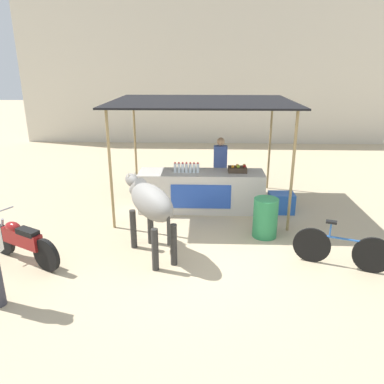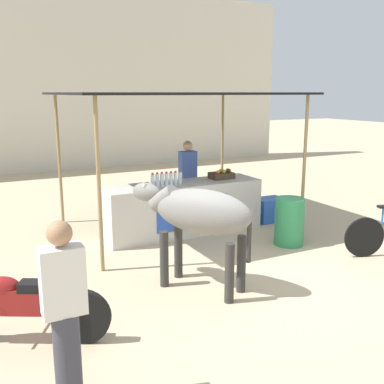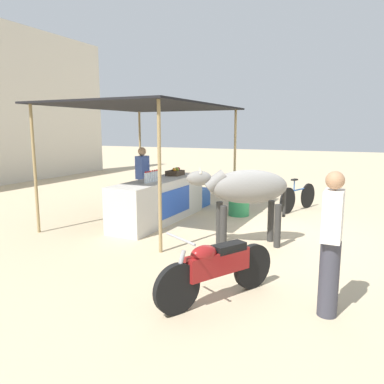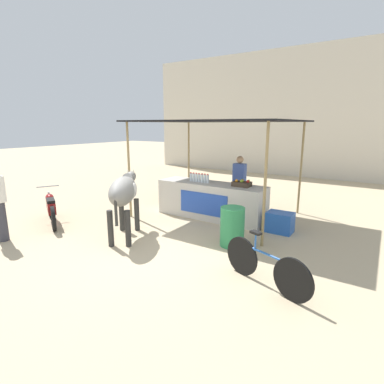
# 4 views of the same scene
# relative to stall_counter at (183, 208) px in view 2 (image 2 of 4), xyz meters

# --- Properties ---
(ground_plane) EXTENTS (60.00, 60.00, 0.00)m
(ground_plane) POSITION_rel_stall_counter_xyz_m (0.00, -2.20, -0.48)
(ground_plane) COLOR tan
(building_wall_far) EXTENTS (16.00, 0.50, 6.02)m
(building_wall_far) POSITION_rel_stall_counter_xyz_m (0.00, 8.34, 2.53)
(building_wall_far) COLOR beige
(building_wall_far) RESTS_ON ground
(stall_counter) EXTENTS (3.00, 0.82, 0.96)m
(stall_counter) POSITION_rel_stall_counter_xyz_m (0.00, 0.00, 0.00)
(stall_counter) COLOR beige
(stall_counter) RESTS_ON ground
(stall_awning) EXTENTS (4.20, 3.20, 2.60)m
(stall_awning) POSITION_rel_stall_counter_xyz_m (0.00, 0.30, 2.02)
(stall_awning) COLOR black
(stall_awning) RESTS_ON ground
(water_bottle_row) EXTENTS (0.61, 0.07, 0.25)m
(water_bottle_row) POSITION_rel_stall_counter_xyz_m (-0.35, -0.05, 0.59)
(water_bottle_row) COLOR silver
(water_bottle_row) RESTS_ON stall_counter
(fruit_crate) EXTENTS (0.44, 0.32, 0.18)m
(fruit_crate) POSITION_rel_stall_counter_xyz_m (0.87, 0.05, 0.55)
(fruit_crate) COLOR #3F3326
(fruit_crate) RESTS_ON stall_counter
(vendor_behind_counter) EXTENTS (0.34, 0.22, 1.65)m
(vendor_behind_counter) POSITION_rel_stall_counter_xyz_m (0.48, 0.75, 0.37)
(vendor_behind_counter) COLOR #383842
(vendor_behind_counter) RESTS_ON ground
(cooler_box) EXTENTS (0.60, 0.44, 0.48)m
(cooler_box) POSITION_rel_stall_counter_xyz_m (1.94, -0.10, -0.24)
(cooler_box) COLOR blue
(cooler_box) RESTS_ON ground
(water_barrel) EXTENTS (0.50, 0.50, 0.83)m
(water_barrel) POSITION_rel_stall_counter_xyz_m (1.35, -1.45, -0.07)
(water_barrel) COLOR #2D8C51
(water_barrel) RESTS_ON ground
(cow) EXTENTS (1.29, 1.73, 1.44)m
(cow) POSITION_rel_stall_counter_xyz_m (-0.90, -2.31, 0.55)
(cow) COLOR gray
(cow) RESTS_ON ground
(motorcycle_parked) EXTENTS (1.62, 0.97, 0.90)m
(motorcycle_parked) POSITION_rel_stall_counter_xyz_m (-3.17, -2.68, -0.05)
(motorcycle_parked) COLOR black
(motorcycle_parked) RESTS_ON ground
(passerby_on_street) EXTENTS (0.34, 0.22, 1.65)m
(passerby_on_street) POSITION_rel_stall_counter_xyz_m (-2.98, -3.96, 0.37)
(passerby_on_street) COLOR #383842
(passerby_on_street) RESTS_ON ground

